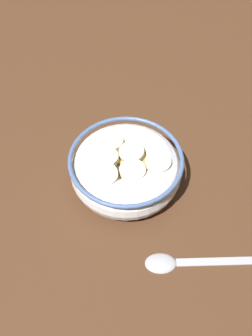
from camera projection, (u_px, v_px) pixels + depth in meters
ground_plane at (126, 184)px, 49.22cm from camera, size 128.29×128.29×2.00cm
cereal_bowl at (126, 168)px, 45.97cm from camera, size 15.78×15.78×6.18cm
spoon at (181, 262)px, 40.58cm from camera, size 6.99×15.01×0.80cm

